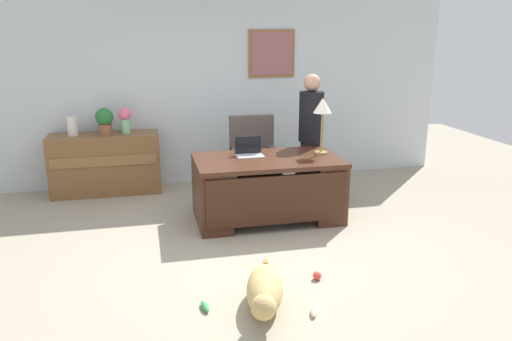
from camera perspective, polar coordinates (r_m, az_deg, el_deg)
The scene contains 15 objects.
ground_plane at distance 5.36m, azimuth -0.03°, elevation -8.65°, with size 12.00×12.00×0.00m, color #9E937F.
back_wall at distance 7.48m, azimuth -4.48°, elevation 9.11°, with size 7.00×0.16×2.70m.
desk at distance 5.97m, azimuth 1.36°, elevation -1.86°, with size 1.71×0.99×0.75m.
credenza at distance 7.25m, azimuth -16.75°, elevation 0.73°, with size 1.47×0.50×0.84m.
armchair at distance 6.78m, azimuth -0.21°, elevation 1.00°, with size 0.60×0.59×1.09m.
person_standing at distance 6.63m, azimuth 6.24°, elevation 3.91°, with size 0.32×0.32×1.67m.
dog_lying at distance 4.20m, azimuth 1.00°, elevation -13.55°, with size 0.48×0.85×0.30m.
laptop at distance 5.99m, azimuth -0.79°, elevation 2.22°, with size 0.32×0.22×0.22m.
desk_lamp at distance 6.05m, azimuth 7.58°, elevation 6.93°, with size 0.22×0.22×0.68m.
vase_with_flowers at distance 7.11m, azimuth -14.68°, elevation 5.77°, with size 0.17×0.17×0.35m.
vase_empty at distance 7.17m, azimuth -20.20°, elevation 4.76°, with size 0.13×0.13×0.26m, color silver.
potted_plant at distance 7.12m, azimuth -16.87°, elevation 5.53°, with size 0.24×0.24×0.36m.
dog_toy_ball at distance 4.72m, azimuth 6.97°, elevation -11.81°, with size 0.08×0.08×0.08m, color #E53F33.
dog_toy_bone at distance 4.27m, azimuth -5.84°, elevation -15.15°, with size 0.17×0.05×0.05m, color green.
dog_toy_plush at distance 4.21m, azimuth 6.60°, elevation -15.65°, with size 0.16×0.05×0.05m, color beige.
Camera 1 is at (-1.09, -4.76, 2.21)m, focal length 35.12 mm.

